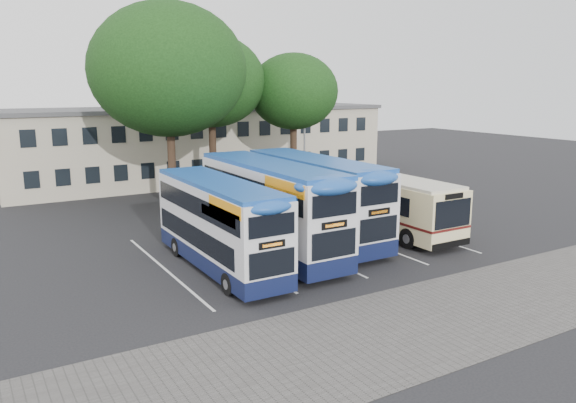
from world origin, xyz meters
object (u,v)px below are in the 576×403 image
Objects in this scene: bus_dd_left at (219,221)px; bus_dd_mid at (270,204)px; lamp_post at (305,122)px; bus_dd_right at (314,195)px; bus_single at (380,199)px; tree_left at (168,70)px; tree_right at (294,92)px; tree_mid at (211,81)px.

bus_dd_mid is (3.06, 0.95, 0.25)m from bus_dd_left.
bus_dd_right is (-8.35, -14.17, -2.70)m from lamp_post.
bus_dd_left is at bearing -162.92° from bus_dd_right.
lamp_post is at bearing 74.20° from bus_single.
tree_right is at bearing 7.84° from tree_left.
lamp_post is at bearing 17.58° from tree_left.
bus_dd_mid is at bearing -127.29° from lamp_post.
lamp_post is 4.42m from tree_right.
tree_mid is at bearing 77.96° from bus_dd_mid.
bus_single is at bearing -70.48° from tree_mid.
bus_dd_right is at bearing 16.90° from bus_dd_mid.
bus_dd_right is (4.13, -10.22, -6.54)m from tree_left.
tree_right is 0.97× the size of bus_dd_mid.
tree_left is at bearing -172.16° from tree_right.
bus_dd_right is (6.25, 1.92, 0.20)m from bus_dd_left.
tree_right reaches higher than bus_single.
tree_left reaches higher than tree_right.
bus_dd_mid is (-2.90, -13.60, -5.81)m from tree_mid.
tree_left is 4.59m from tree_mid.
lamp_post is 0.86× the size of bus_single.
tree_left is at bearing 80.10° from bus_dd_left.
tree_left is 1.23× the size of bus_dd_mid.
bus_single is (-1.45, -11.79, -5.74)m from tree_right.
bus_dd_right is 4.32m from bus_single.
lamp_post reaches higher than bus_dd_right.
tree_right is at bearing 82.97° from bus_single.
tree_mid is 1.11× the size of tree_right.
tree_left is 10.05m from tree_right.
tree_left is at bearing -147.85° from tree_mid.
lamp_post is 21.92m from bus_dd_left.
tree_left reaches higher than bus_single.
bus_single is at bearing -2.90° from bus_dd_right.
tree_right reaches higher than bus_dd_mid.
bus_dd_mid is at bearing -102.04° from tree_mid.
tree_mid is at bearing 91.28° from bus_dd_right.
bus_dd_left reaches higher than bus_single.
tree_mid is at bearing 32.15° from tree_left.
tree_left reaches higher than bus_dd_left.
bus_dd_right is (3.18, 0.97, -0.05)m from bus_dd_mid.
tree_mid is at bearing 109.52° from bus_single.
bus_single is at bearing -105.80° from lamp_post.
bus_single is (10.52, 1.70, -0.41)m from bus_dd_left.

